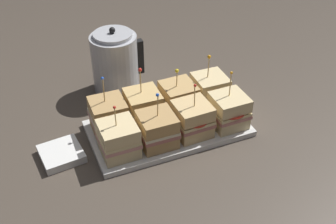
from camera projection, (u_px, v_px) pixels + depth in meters
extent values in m
plane|color=#4C4238|center=(168.00, 131.00, 1.29)|extent=(6.00, 6.00, 0.00)
cube|color=silver|center=(168.00, 129.00, 1.28)|extent=(0.47, 0.25, 0.01)
cube|color=silver|center=(168.00, 127.00, 1.28)|extent=(0.47, 0.25, 0.01)
cube|color=beige|center=(119.00, 147.00, 1.17)|extent=(0.10, 0.10, 0.04)
cube|color=tan|center=(119.00, 140.00, 1.16)|extent=(0.10, 0.10, 0.01)
cube|color=beige|center=(118.00, 138.00, 1.15)|extent=(0.10, 0.10, 0.01)
cube|color=beige|center=(118.00, 131.00, 1.14)|extent=(0.10, 0.10, 0.04)
cylinder|color=tan|center=(115.00, 118.00, 1.11)|extent=(0.00, 0.01, 0.07)
sphere|color=red|center=(114.00, 107.00, 1.09)|extent=(0.01, 0.01, 0.01)
cube|color=tan|center=(157.00, 137.00, 1.20)|extent=(0.10, 0.10, 0.04)
cube|color=#B26B60|center=(157.00, 131.00, 1.19)|extent=(0.10, 0.10, 0.01)
cube|color=beige|center=(157.00, 128.00, 1.18)|extent=(0.10, 0.10, 0.01)
cube|color=tan|center=(157.00, 121.00, 1.17)|extent=(0.10, 0.10, 0.04)
cylinder|color=tan|center=(158.00, 107.00, 1.14)|extent=(0.00, 0.01, 0.08)
sphere|color=blue|center=(157.00, 95.00, 1.12)|extent=(0.01, 0.01, 0.01)
cube|color=#DBB77A|center=(192.00, 127.00, 1.24)|extent=(0.10, 0.10, 0.04)
cube|color=#B26B60|center=(192.00, 121.00, 1.23)|extent=(0.11, 0.11, 0.01)
cube|color=beige|center=(192.00, 118.00, 1.22)|extent=(0.11, 0.11, 0.01)
cylinder|color=red|center=(195.00, 120.00, 1.20)|extent=(0.07, 0.07, 0.00)
cube|color=#E8C281|center=(193.00, 110.00, 1.20)|extent=(0.10, 0.10, 0.04)
cylinder|color=tan|center=(195.00, 97.00, 1.17)|extent=(0.00, 0.01, 0.08)
sphere|color=red|center=(195.00, 85.00, 1.15)|extent=(0.01, 0.01, 0.01)
cube|color=beige|center=(228.00, 119.00, 1.27)|extent=(0.10, 0.10, 0.04)
cube|color=tan|center=(228.00, 112.00, 1.26)|extent=(0.11, 0.11, 0.01)
cube|color=beige|center=(229.00, 110.00, 1.25)|extent=(0.10, 0.10, 0.01)
cylinder|color=red|center=(232.00, 111.00, 1.24)|extent=(0.08, 0.08, 0.00)
cube|color=beige|center=(229.00, 102.00, 1.24)|extent=(0.10, 0.10, 0.04)
cylinder|color=tan|center=(230.00, 85.00, 1.21)|extent=(0.00, 0.00, 0.09)
sphere|color=orange|center=(231.00, 73.00, 1.18)|extent=(0.01, 0.01, 0.01)
cube|color=tan|center=(109.00, 124.00, 1.25)|extent=(0.10, 0.10, 0.04)
cube|color=tan|center=(109.00, 118.00, 1.24)|extent=(0.11, 0.11, 0.01)
cube|color=beige|center=(108.00, 115.00, 1.23)|extent=(0.10, 0.10, 0.01)
cylinder|color=red|center=(110.00, 117.00, 1.22)|extent=(0.07, 0.07, 0.00)
cube|color=tan|center=(108.00, 107.00, 1.22)|extent=(0.10, 0.10, 0.04)
cylinder|color=tan|center=(104.00, 91.00, 1.18)|extent=(0.00, 0.01, 0.09)
sphere|color=blue|center=(102.00, 78.00, 1.16)|extent=(0.01, 0.01, 0.01)
cube|color=tan|center=(143.00, 115.00, 1.29)|extent=(0.10, 0.10, 0.04)
cube|color=tan|center=(143.00, 109.00, 1.27)|extent=(0.11, 0.11, 0.01)
cube|color=beige|center=(143.00, 106.00, 1.27)|extent=(0.10, 0.10, 0.01)
cylinder|color=red|center=(145.00, 107.00, 1.25)|extent=(0.06, 0.06, 0.00)
cube|color=#E0B771|center=(143.00, 98.00, 1.25)|extent=(0.10, 0.10, 0.04)
cylinder|color=tan|center=(141.00, 82.00, 1.22)|extent=(0.00, 0.00, 0.09)
sphere|color=red|center=(140.00, 70.00, 1.20)|extent=(0.01, 0.01, 0.01)
cube|color=tan|center=(178.00, 107.00, 1.32)|extent=(0.10, 0.10, 0.04)
cube|color=tan|center=(178.00, 100.00, 1.31)|extent=(0.11, 0.11, 0.01)
cube|color=beige|center=(178.00, 98.00, 1.30)|extent=(0.11, 0.11, 0.01)
cylinder|color=red|center=(181.00, 99.00, 1.29)|extent=(0.08, 0.08, 0.00)
cube|color=tan|center=(179.00, 90.00, 1.29)|extent=(0.10, 0.10, 0.04)
cylinder|color=tan|center=(177.00, 80.00, 1.25)|extent=(0.00, 0.01, 0.07)
sphere|color=yellow|center=(177.00, 71.00, 1.23)|extent=(0.01, 0.01, 0.01)
cube|color=beige|center=(209.00, 98.00, 1.36)|extent=(0.10, 0.10, 0.04)
cube|color=#B26B60|center=(209.00, 92.00, 1.35)|extent=(0.11, 0.11, 0.01)
cube|color=beige|center=(210.00, 90.00, 1.34)|extent=(0.10, 0.10, 0.01)
cylinder|color=red|center=(212.00, 91.00, 1.32)|extent=(0.08, 0.08, 0.00)
cube|color=beige|center=(210.00, 82.00, 1.32)|extent=(0.10, 0.10, 0.04)
cylinder|color=tan|center=(208.00, 68.00, 1.29)|extent=(0.00, 0.01, 0.08)
sphere|color=orange|center=(209.00, 57.00, 1.27)|extent=(0.01, 0.01, 0.01)
cylinder|color=#B7BABF|center=(115.00, 64.00, 1.41)|extent=(0.15, 0.15, 0.20)
cylinder|color=#B7BABF|center=(113.00, 35.00, 1.35)|extent=(0.13, 0.13, 0.01)
sphere|color=black|center=(112.00, 30.00, 1.34)|extent=(0.02, 0.02, 0.02)
cube|color=black|center=(140.00, 56.00, 1.43)|extent=(0.02, 0.02, 0.12)
cube|color=white|center=(61.00, 154.00, 1.19)|extent=(0.12, 0.12, 0.02)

